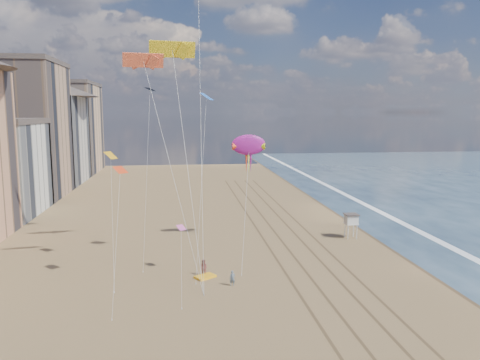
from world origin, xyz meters
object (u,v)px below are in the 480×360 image
at_px(kite_flyer_b, 204,268).
at_px(show_kite, 249,145).
at_px(kite_flyer_a, 232,278).
at_px(grounded_kite, 205,277).
at_px(lifeguard_stand, 351,219).

bearing_deg(kite_flyer_b, show_kite, 100.34).
bearing_deg(show_kite, kite_flyer_a, -103.49).
bearing_deg(grounded_kite, kite_flyer_a, -79.20).
relative_size(lifeguard_stand, kite_flyer_b, 1.97).
bearing_deg(grounded_kite, lifeguard_stand, -1.16).
height_order(lifeguard_stand, kite_flyer_b, lifeguard_stand).
distance_m(lifeguard_stand, grounded_kite, 25.97).
relative_size(lifeguard_stand, grounded_kite, 1.63).
relative_size(show_kite, kite_flyer_a, 11.91).
height_order(grounded_kite, kite_flyer_a, kite_flyer_a).
distance_m(grounded_kite, kite_flyer_a, 3.93).
relative_size(lifeguard_stand, kite_flyer_a, 2.17).
height_order(grounded_kite, kite_flyer_b, kite_flyer_b).
height_order(grounded_kite, show_kite, show_kite).
bearing_deg(kite_flyer_a, show_kite, 77.51).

